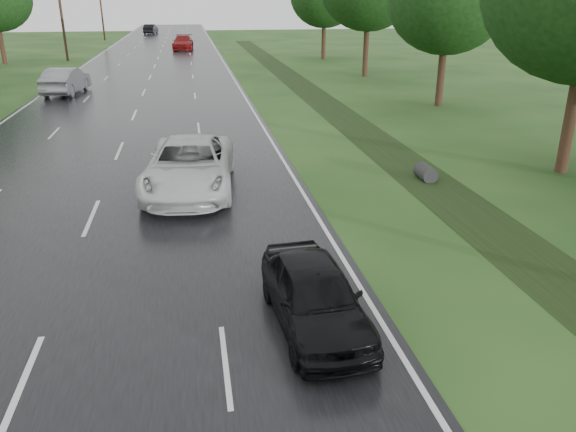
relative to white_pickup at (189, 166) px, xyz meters
The scene contains 13 objects.
ground 10.56m from the white_pickup, 106.57° to the right, with size 220.00×220.00×0.00m, color #204217.
road 35.06m from the white_pickup, 94.91° to the left, with size 14.00×180.00×0.04m, color black.
edge_stripe_east 35.13m from the white_pickup, 83.87° to the left, with size 0.12×180.00×0.01m, color silver.
edge_stripe_west 36.26m from the white_pickup, 105.60° to the left, with size 0.12×180.00×0.01m, color silver.
center_line 35.06m from the white_pickup, 94.91° to the left, with size 0.12×180.00×0.01m, color silver.
drainage_ditch 12.14m from the white_pickup, 45.41° to the left, with size 2.20×120.00×0.56m.
utility_pole_far 46.74m from the white_pickup, 105.20° to the left, with size 1.60×0.26×10.00m.
utility_pole_distant 76.02m from the white_pickup, 99.25° to the left, with size 1.60×0.26×10.00m.
white_pickup is the anchor object (origin of this frame).
dark_sedan 9.37m from the white_pickup, 75.35° to the right, with size 1.64×4.07×1.39m, color black.
silver_sedan 23.69m from the white_pickup, 110.04° to the left, with size 1.86×5.33×1.76m, color #95969D.
far_car_red 55.68m from the white_pickup, 90.29° to the left, with size 2.42×5.94×1.72m, color maroon.
far_car_dark 88.78m from the white_pickup, 93.85° to the left, with size 1.77×5.06×1.67m, color black.
Camera 1 is at (3.17, -8.56, 6.27)m, focal length 35.00 mm.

